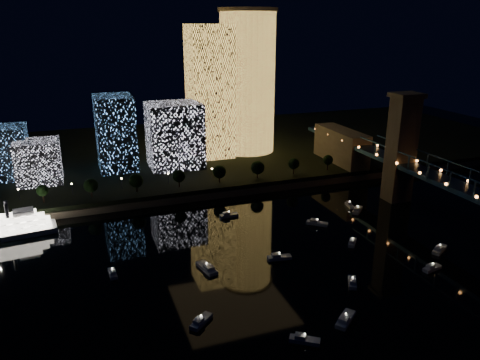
% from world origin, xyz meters
% --- Properties ---
extents(ground, '(520.00, 520.00, 0.00)m').
position_xyz_m(ground, '(0.00, 0.00, 0.00)').
color(ground, black).
rests_on(ground, ground).
extents(far_bank, '(420.00, 160.00, 5.00)m').
position_xyz_m(far_bank, '(0.00, 160.00, 2.50)').
color(far_bank, black).
rests_on(far_bank, ground).
extents(seawall, '(420.00, 6.00, 3.00)m').
position_xyz_m(seawall, '(0.00, 82.00, 1.50)').
color(seawall, '#6B5E4C').
rests_on(seawall, ground).
extents(tower_cylindrical, '(34.00, 34.00, 82.13)m').
position_xyz_m(tower_cylindrical, '(24.31, 140.80, 46.19)').
color(tower_cylindrical, gold).
rests_on(tower_cylindrical, far_bank).
extents(tower_rectangular, '(23.13, 23.13, 73.61)m').
position_xyz_m(tower_rectangular, '(0.11, 137.01, 41.81)').
color(tower_rectangular, gold).
rests_on(tower_rectangular, far_bank).
extents(midrise_blocks, '(105.50, 33.52, 38.72)m').
position_xyz_m(midrise_blocks, '(-56.44, 125.62, 21.25)').
color(midrise_blocks, white).
rests_on(midrise_blocks, far_bank).
extents(truss_bridge, '(13.00, 266.00, 50.00)m').
position_xyz_m(truss_bridge, '(65.00, 3.72, 16.25)').
color(truss_bridge, navy).
rests_on(truss_bridge, ground).
extents(motorboats, '(119.84, 90.20, 2.78)m').
position_xyz_m(motorboats, '(-1.67, 11.57, 0.81)').
color(motorboats, silver).
rests_on(motorboats, ground).
extents(esplanade_trees, '(165.31, 6.92, 8.96)m').
position_xyz_m(esplanade_trees, '(-26.46, 88.00, 10.47)').
color(esplanade_trees, black).
rests_on(esplanade_trees, far_bank).
extents(street_lamps, '(132.70, 0.70, 5.65)m').
position_xyz_m(street_lamps, '(-34.00, 94.00, 9.02)').
color(street_lamps, black).
rests_on(street_lamps, far_bank).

